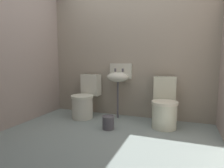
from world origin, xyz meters
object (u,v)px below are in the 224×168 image
at_px(toilet_right, 164,106).
at_px(sink, 118,77).
at_px(toilet_left, 85,100).
at_px(bucket, 108,122).

distance_m(toilet_right, sink, 0.96).
distance_m(toilet_left, sink, 0.75).
relative_size(toilet_right, bucket, 3.81).
bearing_deg(sink, toilet_right, -12.65).
relative_size(toilet_left, toilet_right, 1.00).
distance_m(toilet_right, bucket, 0.92).
bearing_deg(toilet_left, toilet_right, -174.46).
distance_m(toilet_left, toilet_right, 1.42).
height_order(toilet_left, bucket, toilet_left).
bearing_deg(sink, toilet_left, -162.15).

